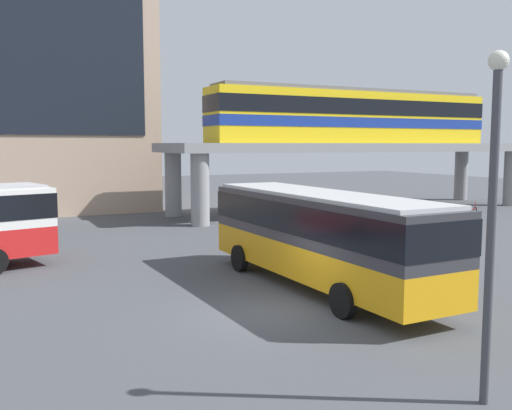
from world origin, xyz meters
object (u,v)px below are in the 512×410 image
(bus_main, at_px, (319,229))
(pedestrian_waiting_near_stop, at_px, (320,227))
(bicycle_brown, at_px, (333,219))
(bicycle_red, at_px, (472,213))
(train, at_px, (354,116))
(bicycle_silver, at_px, (388,212))
(bicycle_green, at_px, (286,222))
(bicycle_blue, at_px, (338,214))
(bicycle_orange, at_px, (423,215))

(bus_main, xyz_separation_m, pedestrian_waiting_near_stop, (4.93, 7.74, -1.23))
(bicycle_brown, distance_m, bicycle_red, 10.11)
(train, xyz_separation_m, bicycle_silver, (-0.17, -4.23, -6.49))
(pedestrian_waiting_near_stop, bearing_deg, train, 48.00)
(bus_main, bearing_deg, train, 51.75)
(bicycle_green, bearing_deg, pedestrian_waiting_near_stop, -98.79)
(bus_main, height_order, bicycle_red, bus_main)
(bicycle_brown, bearing_deg, bicycle_blue, 49.98)
(train, height_order, bicycle_brown, train)
(bicycle_brown, xyz_separation_m, bicycle_blue, (1.68, 2.01, 0.00))
(bicycle_green, distance_m, bicycle_silver, 8.58)
(bicycle_orange, distance_m, bicycle_silver, 2.57)
(train, xyz_separation_m, bicycle_blue, (-3.93, -3.93, -6.49))
(pedestrian_waiting_near_stop, bearing_deg, bicycle_green, 81.21)
(bicycle_green, bearing_deg, bicycle_orange, -6.67)
(bicycle_green, distance_m, bicycle_blue, 4.99)
(bicycle_brown, xyz_separation_m, bicycle_orange, (6.27, -0.72, 0.00))
(train, relative_size, bicycle_green, 12.77)
(train, xyz_separation_m, bicycle_brown, (-5.61, -5.94, -6.49))
(bicycle_brown, distance_m, pedestrian_waiting_near_stop, 5.89)
(bicycle_brown, height_order, bicycle_blue, same)
(bicycle_green, relative_size, bicycle_blue, 0.99)
(bicycle_blue, relative_size, pedestrian_waiting_near_stop, 1.07)
(bicycle_red, relative_size, bicycle_green, 0.96)
(bicycle_red, xyz_separation_m, pedestrian_waiting_near_stop, (-13.83, -3.36, 0.40))
(train, distance_m, bicycle_blue, 8.54)
(train, xyz_separation_m, bicycle_green, (-8.64, -5.57, -6.49))
(bicycle_orange, height_order, bicycle_silver, same)
(train, relative_size, bus_main, 1.99)
(bicycle_orange, xyz_separation_m, pedestrian_waiting_near_stop, (-10.05, -3.77, 0.40))
(bus_main, distance_m, bicycle_blue, 17.70)
(bicycle_green, xyz_separation_m, bicycle_silver, (8.48, 1.34, 0.00))
(pedestrian_waiting_near_stop, bearing_deg, bicycle_red, 13.67)
(bicycle_brown, relative_size, bicycle_blue, 1.03)
(bicycle_red, distance_m, bicycle_orange, 3.80)
(train, distance_m, bicycle_red, 10.57)
(train, bearing_deg, bicycle_red, -57.92)
(train, bearing_deg, pedestrian_waiting_near_stop, -132.00)
(bicycle_orange, xyz_separation_m, bicycle_blue, (-4.59, 2.73, 0.00))
(bus_main, xyz_separation_m, bicycle_brown, (8.71, 12.23, -1.63))
(train, height_order, bicycle_green, train)
(bicycle_orange, bearing_deg, bicycle_green, 173.33)
(bicycle_orange, bearing_deg, pedestrian_waiting_near_stop, -159.42)
(bicycle_brown, height_order, bicycle_silver, same)
(bicycle_orange, distance_m, pedestrian_waiting_near_stop, 10.75)
(bicycle_red, distance_m, bicycle_blue, 8.93)
(train, height_order, bicycle_orange, train)
(bus_main, relative_size, bicycle_orange, 6.37)
(bicycle_blue, bearing_deg, bus_main, -126.14)
(bicycle_red, height_order, bicycle_blue, same)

